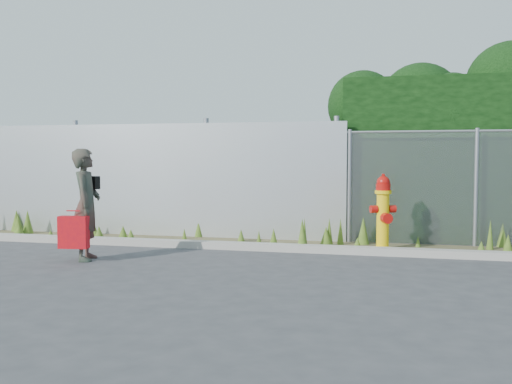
% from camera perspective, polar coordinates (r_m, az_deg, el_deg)
% --- Properties ---
extents(ground, '(80.00, 80.00, 0.00)m').
position_cam_1_polar(ground, '(7.74, -0.26, -8.07)').
color(ground, '#3A3A3C').
rests_on(ground, ground).
extents(curb, '(16.00, 0.22, 0.12)m').
position_cam_1_polar(curb, '(9.46, 2.34, -5.57)').
color(curb, '#9A958B').
rests_on(curb, ground).
extents(weed_strip, '(16.00, 1.33, 0.53)m').
position_cam_1_polar(weed_strip, '(10.17, 1.42, -4.45)').
color(weed_strip, brown).
rests_on(weed_strip, ground).
extents(corrugated_fence, '(8.50, 0.21, 2.30)m').
position_cam_1_polar(corrugated_fence, '(11.55, -12.46, 1.20)').
color(corrugated_fence, silver).
rests_on(corrugated_fence, ground).
extents(fire_hydrant, '(0.43, 0.38, 1.28)m').
position_cam_1_polar(fire_hydrant, '(9.61, 12.57, -2.15)').
color(fire_hydrant, yellow).
rests_on(fire_hydrant, ground).
extents(woman, '(0.56, 0.70, 1.68)m').
position_cam_1_polar(woman, '(8.93, -16.61, -1.22)').
color(woman, '#0D563F').
rests_on(woman, ground).
extents(red_tote_bag, '(0.43, 0.16, 0.56)m').
position_cam_1_polar(red_tote_bag, '(8.80, -17.78, -3.85)').
color(red_tote_bag, '#A90917').
extents(black_shoulder_bag, '(0.27, 0.11, 0.20)m').
position_cam_1_polar(black_shoulder_bag, '(9.10, -16.16, 0.91)').
color(black_shoulder_bag, black).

